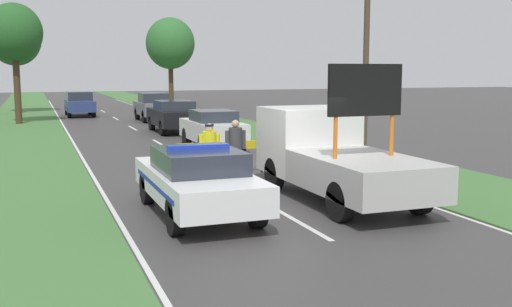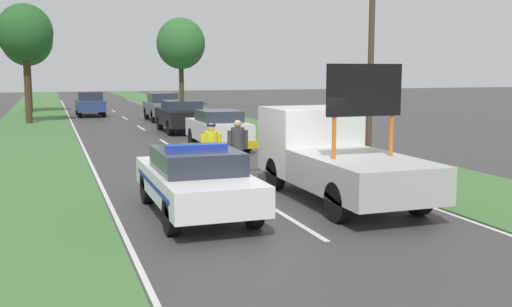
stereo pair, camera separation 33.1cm
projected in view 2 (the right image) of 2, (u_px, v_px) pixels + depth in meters
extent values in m
plane|color=#3D3A3A|center=(273.00, 208.00, 13.40)|extent=(160.00, 160.00, 0.00)
cube|color=silver|center=(298.00, 223.00, 12.07)|extent=(0.12, 2.74, 0.01)
cube|color=silver|center=(208.00, 169.00, 18.82)|extent=(0.12, 2.74, 0.01)
cube|color=silver|center=(166.00, 143.00, 25.56)|extent=(0.12, 2.74, 0.01)
cube|color=silver|center=(141.00, 128.00, 32.31)|extent=(0.12, 2.74, 0.01)
cube|color=silver|center=(125.00, 118.00, 39.06)|extent=(0.12, 2.74, 0.01)
cube|color=silver|center=(113.00, 111.00, 45.80)|extent=(0.12, 2.74, 0.01)
cube|color=silver|center=(105.00, 106.00, 52.55)|extent=(0.12, 2.74, 0.01)
cube|color=silver|center=(98.00, 102.00, 59.30)|extent=(0.12, 2.74, 0.01)
cube|color=silver|center=(77.00, 133.00, 29.45)|extent=(0.10, 71.06, 0.01)
cube|color=silver|center=(211.00, 129.00, 31.66)|extent=(0.10, 71.06, 0.01)
cube|color=#427038|center=(32.00, 131.00, 30.33)|extent=(4.03, 120.00, 0.03)
cube|color=#427038|center=(240.00, 125.00, 33.91)|extent=(4.03, 120.00, 0.03)
cube|color=white|center=(195.00, 183.00, 12.78)|extent=(1.86, 4.71, 0.59)
cube|color=#282D38|center=(197.00, 160.00, 12.57)|extent=(1.63, 2.16, 0.46)
cylinder|color=black|center=(147.00, 187.00, 13.92)|extent=(0.24, 0.76, 0.76)
cylinder|color=black|center=(214.00, 182.00, 14.44)|extent=(0.24, 0.76, 0.76)
cylinder|color=black|center=(172.00, 215.00, 11.19)|extent=(0.24, 0.76, 0.76)
cylinder|color=black|center=(253.00, 209.00, 11.71)|extent=(0.24, 0.76, 0.76)
cube|color=#1E38C6|center=(197.00, 147.00, 12.53)|extent=(1.30, 0.24, 0.10)
cube|color=#193399|center=(195.00, 182.00, 12.77)|extent=(1.87, 3.86, 0.10)
cube|color=black|center=(173.00, 169.00, 15.02)|extent=(1.02, 0.08, 0.35)
cube|color=white|center=(310.00, 140.00, 15.65)|extent=(2.15, 2.01, 1.70)
cube|color=#232833|center=(295.00, 125.00, 16.53)|extent=(1.83, 0.04, 0.75)
cube|color=#B2B2AD|center=(362.00, 175.00, 13.07)|extent=(2.15, 3.64, 0.77)
cylinder|color=#D16619|center=(334.00, 138.00, 12.72)|extent=(0.09, 0.09, 0.90)
cylinder|color=#D16619|center=(391.00, 136.00, 13.18)|extent=(0.09, 0.09, 0.90)
cube|color=black|center=(364.00, 90.00, 12.81)|extent=(1.75, 0.12, 1.12)
cylinder|color=black|center=(275.00, 174.00, 15.45)|extent=(0.24, 0.83, 0.83)
cylinder|color=black|center=(342.00, 170.00, 16.07)|extent=(0.24, 0.83, 0.83)
cylinder|color=black|center=(338.00, 202.00, 12.13)|extent=(0.24, 0.83, 0.83)
cylinder|color=black|center=(418.00, 196.00, 12.75)|extent=(0.24, 0.83, 0.83)
cylinder|color=black|center=(190.00, 164.00, 17.33)|extent=(0.07, 0.07, 0.75)
cylinder|color=black|center=(265.00, 160.00, 18.08)|extent=(0.07, 0.07, 0.75)
cube|color=yellow|center=(188.00, 147.00, 17.25)|extent=(0.48, 0.08, 0.24)
cube|color=black|center=(204.00, 147.00, 17.40)|extent=(0.48, 0.08, 0.24)
cube|color=yellow|center=(220.00, 146.00, 17.56)|extent=(0.48, 0.08, 0.24)
cube|color=black|center=(236.00, 145.00, 17.71)|extent=(0.48, 0.08, 0.24)
cube|color=yellow|center=(251.00, 145.00, 17.87)|extent=(0.48, 0.08, 0.24)
cube|color=black|center=(266.00, 144.00, 18.02)|extent=(0.48, 0.08, 0.24)
cylinder|color=#191E38|center=(209.00, 169.00, 16.31)|extent=(0.15, 0.15, 0.82)
cylinder|color=#191E38|center=(215.00, 168.00, 16.37)|extent=(0.15, 0.15, 0.82)
cylinder|color=yellow|center=(211.00, 142.00, 16.24)|extent=(0.38, 0.38, 0.62)
cylinder|color=yellow|center=(203.00, 144.00, 16.17)|extent=(0.12, 0.12, 0.52)
cylinder|color=yellow|center=(220.00, 143.00, 16.32)|extent=(0.12, 0.12, 0.52)
sphere|color=beige|center=(211.00, 127.00, 16.19)|extent=(0.21, 0.21, 0.21)
cylinder|color=#141933|center=(211.00, 125.00, 16.18)|extent=(0.24, 0.24, 0.05)
cylinder|color=#191E38|center=(235.00, 164.00, 16.98)|extent=(0.16, 0.16, 0.84)
cylinder|color=#191E38|center=(241.00, 164.00, 17.04)|extent=(0.16, 0.16, 0.84)
cylinder|color=#3D3D42|center=(238.00, 139.00, 16.91)|extent=(0.38, 0.38, 0.63)
cylinder|color=#3D3D42|center=(230.00, 140.00, 16.83)|extent=(0.13, 0.13, 0.54)
cylinder|color=#3D3D42|center=(246.00, 139.00, 16.99)|extent=(0.13, 0.13, 0.54)
sphere|color=tan|center=(238.00, 124.00, 16.85)|extent=(0.22, 0.22, 0.22)
cube|color=black|center=(195.00, 185.00, 16.07)|extent=(0.37, 0.37, 0.03)
cone|color=orange|center=(195.00, 175.00, 16.03)|extent=(0.32, 0.32, 0.49)
cylinder|color=white|center=(195.00, 174.00, 16.03)|extent=(0.18, 0.18, 0.07)
cube|color=black|center=(235.00, 196.00, 14.60)|extent=(0.50, 0.50, 0.03)
cone|color=orange|center=(235.00, 183.00, 14.55)|extent=(0.42, 0.42, 0.65)
cylinder|color=white|center=(235.00, 181.00, 14.55)|extent=(0.24, 0.24, 0.09)
cube|color=silver|center=(218.00, 130.00, 23.53)|extent=(1.70, 4.11, 0.73)
cube|color=#282D38|center=(219.00, 116.00, 23.34)|extent=(1.50, 1.89, 0.43)
cylinder|color=black|center=(193.00, 137.00, 24.54)|extent=(0.24, 0.75, 0.75)
cylinder|color=black|center=(227.00, 135.00, 25.01)|extent=(0.24, 0.75, 0.75)
cylinder|color=black|center=(208.00, 144.00, 22.15)|extent=(0.24, 0.75, 0.75)
cylinder|color=black|center=(246.00, 142.00, 22.62)|extent=(0.24, 0.75, 0.75)
cube|color=black|center=(181.00, 117.00, 30.02)|extent=(1.94, 4.47, 0.77)
cube|color=#282D38|center=(182.00, 105.00, 29.81)|extent=(1.70, 2.06, 0.45)
cylinder|color=black|center=(160.00, 123.00, 31.10)|extent=(0.24, 0.74, 0.74)
cylinder|color=black|center=(192.00, 122.00, 31.64)|extent=(0.24, 0.74, 0.74)
cylinder|color=black|center=(170.00, 128.00, 28.50)|extent=(0.24, 0.74, 0.74)
cylinder|color=black|center=(205.00, 127.00, 29.05)|extent=(0.24, 0.74, 0.74)
cube|color=slate|center=(162.00, 108.00, 36.96)|extent=(1.79, 4.24, 0.75)
cube|color=#282D38|center=(162.00, 98.00, 36.75)|extent=(1.58, 1.95, 0.58)
cylinder|color=black|center=(147.00, 113.00, 37.99)|extent=(0.24, 0.77, 0.77)
cylinder|color=black|center=(171.00, 113.00, 38.49)|extent=(0.24, 0.77, 0.77)
cylinder|color=black|center=(153.00, 116.00, 35.53)|extent=(0.24, 0.77, 0.77)
cylinder|color=black|center=(179.00, 116.00, 36.03)|extent=(0.24, 0.77, 0.77)
cube|color=navy|center=(90.00, 105.00, 40.91)|extent=(1.79, 4.56, 0.71)
cube|color=#282D38|center=(90.00, 96.00, 40.70)|extent=(1.57, 2.10, 0.58)
cylinder|color=black|center=(77.00, 109.00, 42.03)|extent=(0.24, 0.75, 0.75)
cylinder|color=black|center=(100.00, 109.00, 42.53)|extent=(0.24, 0.75, 0.75)
cylinder|color=black|center=(79.00, 112.00, 39.39)|extent=(0.24, 0.75, 0.75)
cylinder|color=black|center=(104.00, 111.00, 39.89)|extent=(0.24, 0.75, 0.75)
cylinder|color=#42301E|center=(29.00, 86.00, 43.56)|extent=(0.39, 0.39, 3.96)
ellipsoid|color=#2D662D|center=(27.00, 39.00, 43.11)|extent=(3.62, 3.62, 3.80)
cylinder|color=#42301E|center=(182.00, 84.00, 51.15)|extent=(0.40, 0.40, 3.82)
ellipsoid|color=#2D662D|center=(181.00, 43.00, 50.68)|extent=(4.11, 4.11, 4.32)
cylinder|color=#42301E|center=(28.00, 89.00, 34.68)|extent=(0.37, 0.37, 4.06)
ellipsoid|color=#235623|center=(25.00, 32.00, 34.24)|extent=(3.12, 3.12, 3.28)
cylinder|color=#473828|center=(371.00, 43.00, 20.11)|extent=(0.20, 0.20, 7.96)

